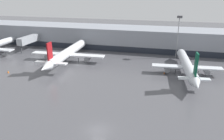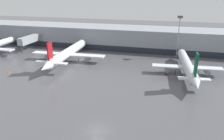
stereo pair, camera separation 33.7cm
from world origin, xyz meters
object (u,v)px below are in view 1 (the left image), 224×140
(traffic_cone_1, at_px, (8,72))
(traffic_cone_0, at_px, (164,73))
(apron_light_mast_5, at_px, (179,24))
(parked_jet_2, at_px, (67,53))
(parked_jet_0, at_px, (187,66))

(traffic_cone_1, bearing_deg, traffic_cone_0, 13.61)
(apron_light_mast_5, bearing_deg, parked_jet_2, -158.69)
(parked_jet_0, distance_m, apron_light_mast_5, 20.57)
(parked_jet_0, distance_m, traffic_cone_0, 7.00)
(parked_jet_2, bearing_deg, apron_light_mast_5, -71.44)
(parked_jet_2, relative_size, apron_light_mast_5, 2.42)
(traffic_cone_0, distance_m, apron_light_mast_5, 22.94)
(parked_jet_2, distance_m, apron_light_mast_5, 41.61)
(traffic_cone_1, height_order, apron_light_mast_5, apron_light_mast_5)
(parked_jet_2, height_order, traffic_cone_1, parked_jet_2)
(parked_jet_0, distance_m, parked_jet_2, 40.65)
(parked_jet_0, xyz_separation_m, parked_jet_2, (-40.52, 3.22, 0.16))
(parked_jet_2, bearing_deg, traffic_cone_1, 138.31)
(traffic_cone_1, bearing_deg, apron_light_mast_5, 31.10)
(parked_jet_0, relative_size, parked_jet_2, 0.91)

